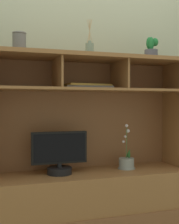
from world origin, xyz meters
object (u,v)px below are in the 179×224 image
Objects in this scene: tv_monitor at (59,156)px; diffuser_bottle at (90,49)px; potted_orchid at (126,162)px; magazine_stack_left at (88,87)px; ceramic_vase at (19,42)px; media_console at (89,188)px; potted_succulent at (151,51)px.

diffuser_bottle is (0.25, 0.01, 0.83)m from tv_monitor.
potted_orchid is 0.97× the size of magazine_stack_left.
ceramic_vase is at bearing -177.18° from tv_monitor.
ceramic_vase is at bearing -177.69° from potted_orchid.
ceramic_vase is at bearing -176.72° from media_console.
tv_monitor is at bearing -176.17° from media_console.
potted_succulent is (0.54, -0.01, 0.02)m from diffuser_bottle.
tv_monitor is at bearing -166.24° from magazine_stack_left.
media_console reaches higher than potted_orchid.
diffuser_bottle is 2.04× the size of ceramic_vase.
magazine_stack_left is at bearing 172.84° from potted_orchid.
tv_monitor is 1.16m from potted_succulent.
potted_orchid is 1.30× the size of diffuser_bottle.
tv_monitor is 0.58m from potted_orchid.
media_console reaches higher than magazine_stack_left.
potted_orchid is 0.96m from potted_succulent.
potted_orchid is 1.28m from ceramic_vase.
media_console is 1.11m from diffuser_bottle.
ceramic_vase is (-0.55, -0.08, 0.31)m from magazine_stack_left.
ceramic_vase reaches higher than tv_monitor.
diffuser_bottle reaches higher than ceramic_vase.
ceramic_vase reaches higher than magazine_stack_left.
media_console is 0.37m from tv_monitor.
potted_orchid is at bearing 0.69° from media_console.
potted_orchid is at bearing 2.25° from diffuser_bottle.
magazine_stack_left is at bearing 84.94° from media_console.
magazine_stack_left is 2.74× the size of ceramic_vase.
ceramic_vase is at bearing -179.12° from potted_succulent.
diffuser_bottle is 0.54m from ceramic_vase.
tv_monitor is (-0.25, -0.02, 0.28)m from media_console.
potted_succulent reaches higher than ceramic_vase.
ceramic_vase reaches higher than media_console.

